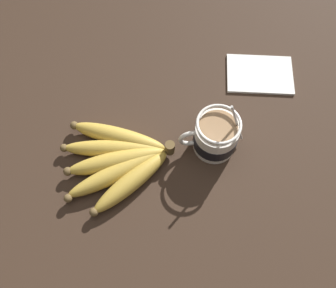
# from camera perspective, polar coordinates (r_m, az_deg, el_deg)

# --- Properties ---
(table) EXTENTS (1.38, 1.38, 0.03)m
(table) POSITION_cam_1_polar(r_m,az_deg,el_deg) (0.78, 3.84, -3.73)
(table) COLOR #332319
(table) RESTS_ON ground
(coffee_mug) EXTENTS (0.14, 0.09, 0.15)m
(coffee_mug) POSITION_cam_1_polar(r_m,az_deg,el_deg) (0.75, 7.22, 1.18)
(coffee_mug) COLOR white
(coffee_mug) RESTS_ON table
(banana_bunch) EXTENTS (0.23, 0.22, 0.04)m
(banana_bunch) POSITION_cam_1_polar(r_m,az_deg,el_deg) (0.75, -7.43, -2.43)
(banana_bunch) COLOR brown
(banana_bunch) RESTS_ON table
(napkin) EXTENTS (0.17, 0.13, 0.01)m
(napkin) POSITION_cam_1_polar(r_m,az_deg,el_deg) (0.90, 13.81, 10.29)
(napkin) COLOR white
(napkin) RESTS_ON table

